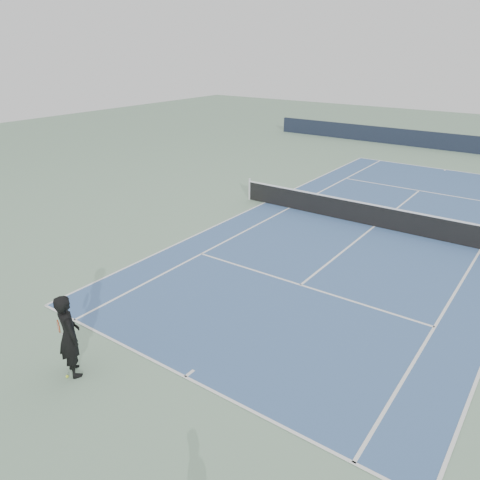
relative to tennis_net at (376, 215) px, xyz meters
The scene contains 6 objects.
ground 0.50m from the tennis_net, ahead, with size 80.00×80.00×0.00m, color gray.
court_surface 0.50m from the tennis_net, ahead, with size 10.97×23.77×0.01m, color #3B5C8D.
tennis_net is the anchor object (origin of this frame).
windscreen_far 17.89m from the tennis_net, 90.00° to the left, with size 30.00×0.25×1.20m, color black.
tennis_player 13.44m from the tennis_net, 99.51° to the right, with size 0.92×0.79×2.04m.
tennis_ball 13.66m from the tennis_net, 99.29° to the right, with size 0.07×0.07×0.07m, color #D0E72F.
Camera 1 is at (6.10, -18.22, 7.08)m, focal length 35.00 mm.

